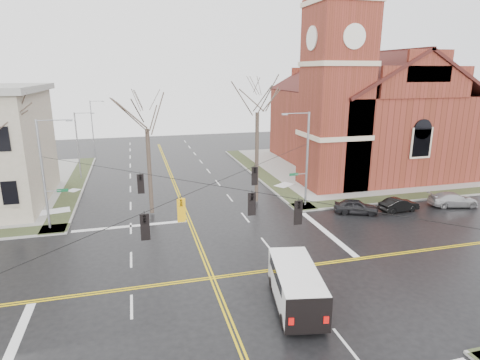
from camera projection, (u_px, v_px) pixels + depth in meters
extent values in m
plane|color=black|center=(212.00, 278.00, 25.58)|extent=(120.00, 120.00, 0.00)
cube|color=gray|center=(356.00, 167.00, 55.09)|extent=(30.00, 30.00, 0.15)
cube|color=#31381E|center=(260.00, 172.00, 51.64)|extent=(2.00, 30.00, 0.02)
cube|color=#31381E|center=(425.00, 195.00, 42.21)|extent=(30.00, 2.00, 0.02)
cube|color=#31381E|center=(75.00, 185.00, 46.06)|extent=(2.00, 30.00, 0.02)
cube|color=gold|center=(210.00, 278.00, 25.55)|extent=(0.12, 100.00, 0.01)
cube|color=gold|center=(214.00, 278.00, 25.61)|extent=(0.12, 100.00, 0.01)
cube|color=gold|center=(213.00, 279.00, 25.47)|extent=(100.00, 0.12, 0.01)
cube|color=gold|center=(212.00, 277.00, 25.69)|extent=(100.00, 0.12, 0.01)
cube|color=silver|center=(131.00, 226.00, 34.12)|extent=(9.50, 0.50, 0.01)
cube|color=silver|center=(8.00, 360.00, 18.30)|extent=(0.50, 9.50, 0.01)
cube|color=silver|center=(326.00, 232.00, 32.86)|extent=(0.50, 9.50, 0.01)
cube|color=maroon|center=(335.00, 98.00, 43.04)|extent=(6.00, 6.00, 20.00)
cube|color=beige|center=(341.00, 2.00, 40.54)|extent=(6.30, 6.30, 0.50)
cylinder|color=silver|center=(354.00, 36.00, 38.62)|extent=(2.40, 0.15, 2.40)
cylinder|color=silver|center=(312.00, 38.00, 40.70)|extent=(0.15, 2.40, 2.40)
cube|color=maroon|center=(361.00, 130.00, 54.98)|extent=(18.00, 24.00, 10.00)
cube|color=maroon|center=(318.00, 163.00, 47.83)|extent=(2.00, 5.00, 4.40)
cylinder|color=gray|center=(307.00, 160.00, 37.94)|extent=(0.20, 0.20, 9.00)
cylinder|color=gray|center=(301.00, 174.00, 38.15)|extent=(1.20, 0.06, 0.06)
cube|color=#0D4D29|center=(294.00, 174.00, 37.98)|extent=(0.90, 0.04, 0.25)
cylinder|color=gray|center=(297.00, 113.00, 36.49)|extent=(2.40, 0.08, 0.08)
cube|color=gray|center=(285.00, 114.00, 36.21)|extent=(0.50, 0.22, 0.15)
cylinder|color=gray|center=(43.00, 175.00, 32.22)|extent=(0.20, 0.20, 9.00)
cylinder|color=gray|center=(53.00, 191.00, 32.72)|extent=(1.20, 0.06, 0.06)
cube|color=#0D4D29|center=(62.00, 190.00, 32.90)|extent=(0.90, 0.04, 0.25)
cylinder|color=gray|center=(53.00, 120.00, 31.36)|extent=(2.40, 0.08, 0.08)
cube|color=gray|center=(69.00, 120.00, 31.67)|extent=(0.50, 0.22, 0.15)
cylinder|color=black|center=(210.00, 185.00, 23.95)|extent=(23.02, 23.02, 0.03)
cylinder|color=black|center=(210.00, 185.00, 23.95)|extent=(23.02, 23.02, 0.03)
imported|color=black|center=(145.00, 227.00, 19.43)|extent=(0.21, 0.26, 1.30)
imported|color=black|center=(255.00, 176.00, 28.88)|extent=(0.21, 0.26, 1.30)
imported|color=#E9A70D|center=(181.00, 210.00, 21.79)|extent=(0.21, 0.26, 1.30)
imported|color=black|center=(141.00, 184.00, 26.88)|extent=(0.21, 0.26, 1.30)
imported|color=black|center=(298.00, 213.00, 21.42)|extent=(0.21, 0.26, 1.30)
imported|color=black|center=(252.00, 204.00, 22.78)|extent=(0.21, 0.26, 1.30)
cylinder|color=gray|center=(78.00, 146.00, 47.92)|extent=(0.16, 0.16, 8.00)
cylinder|color=gray|center=(83.00, 113.00, 47.14)|extent=(2.00, 0.07, 0.07)
cube|color=gray|center=(92.00, 113.00, 47.41)|extent=(0.45, 0.20, 0.13)
cylinder|color=gray|center=(92.00, 125.00, 66.56)|extent=(0.16, 0.16, 8.00)
cylinder|color=gray|center=(96.00, 101.00, 65.79)|extent=(2.00, 0.07, 0.07)
cube|color=gray|center=(103.00, 101.00, 66.05)|extent=(0.45, 0.20, 0.13)
cube|color=white|center=(296.00, 285.00, 22.17)|extent=(3.30, 6.15, 1.87)
cube|color=white|center=(288.00, 269.00, 24.57)|extent=(2.40, 1.39, 1.32)
cube|color=black|center=(287.00, 257.00, 24.78)|extent=(2.03, 0.51, 0.88)
cube|color=black|center=(296.00, 273.00, 22.22)|extent=(2.97, 4.32, 0.61)
cube|color=#B70C0A|center=(291.00, 321.00, 19.31)|extent=(0.27, 0.12, 0.37)
cube|color=#B70C0A|center=(326.00, 320.00, 19.43)|extent=(0.27, 0.12, 0.37)
cube|color=black|center=(295.00, 300.00, 22.42)|extent=(3.36, 6.22, 0.11)
cylinder|color=black|center=(272.00, 283.00, 24.19)|extent=(0.43, 0.83, 0.79)
cylinder|color=black|center=(305.00, 282.00, 24.34)|extent=(0.43, 0.83, 0.79)
cylinder|color=black|center=(284.00, 321.00, 20.49)|extent=(0.43, 0.83, 0.79)
cylinder|color=black|center=(323.00, 320.00, 20.63)|extent=(0.43, 0.83, 0.79)
imported|color=black|center=(356.00, 206.00, 37.03)|extent=(4.26, 2.99, 1.35)
imported|color=black|center=(399.00, 205.00, 37.62)|extent=(3.98, 1.75, 1.27)
imported|color=#A6A6A8|center=(453.00, 200.00, 39.03)|extent=(4.95, 2.85, 1.35)
cylinder|color=#392D24|center=(5.00, 180.00, 33.73)|extent=(0.36, 0.36, 7.56)
cylinder|color=#392D24|center=(150.00, 172.00, 35.94)|extent=(0.36, 0.36, 7.75)
cylinder|color=#392D24|center=(257.00, 158.00, 39.06)|extent=(0.36, 0.36, 8.83)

